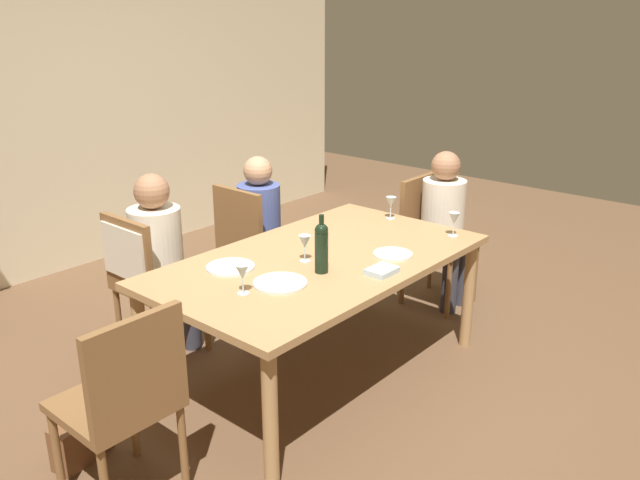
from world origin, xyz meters
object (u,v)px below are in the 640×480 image
Objects in this scene: chair_right_end at (431,231)px; wine_glass_near_left at (305,243)px; person_man_bearded at (262,222)px; dinner_plate_guest_right at (393,254)px; wine_glass_near_right at (242,273)px; dinner_plate_guest_left at (280,283)px; dining_table at (320,269)px; chair_left_end at (125,396)px; wine_glass_far at (454,219)px; wine_bottle_tall_green at (321,246)px; person_woman_host at (446,218)px; person_man_guest at (161,252)px; wine_glass_centre at (391,203)px; dinner_plate_host at (231,267)px; handbag at (81,440)px; chair_far_right at (251,241)px; chair_far_left at (141,269)px.

wine_glass_near_left is at bearing 2.68° from chair_right_end.
dinner_plate_guest_right is (-0.17, -1.21, 0.10)m from person_man_bearded.
wine_glass_near_right reaches higher than dinner_plate_guest_left.
dining_table is at bearing 3.75° from chair_right_end.
chair_left_end is 1.64m from dinner_plate_guest_right.
wine_glass_near_left reaches higher than dining_table.
wine_bottle_tall_green is at bearing 166.61° from wine_glass_far.
person_woman_host reaches higher than wine_glass_far.
wine_glass_centre is at bearing 56.87° from person_man_guest.
dinner_plate_guest_right is at bearing -38.89° from wine_glass_near_left.
dinner_plate_guest_left is at bearing -87.36° from dinner_plate_host.
dinner_plate_guest_right is (-1.04, -0.38, 0.21)m from chair_right_end.
dining_table is 6.78× the size of handbag.
handbag is (-0.93, -0.57, -0.55)m from person_man_guest.
wine_glass_near_right is (-0.96, -0.97, 0.31)m from chair_far_right.
chair_left_end is 3.39× the size of dinner_plate_guest_left.
chair_far_right is 0.82× the size of person_woman_host.
wine_glass_far is (0.35, -1.30, 0.20)m from person_man_bearded.
wine_glass_near_right is 0.67× the size of dinner_plate_guest_right.
chair_far_right is at bearing 18.94° from handbag.
person_woman_host reaches higher than chair_far_left.
chair_far_right is at bearing 31.18° from chair_left_end.
chair_far_left reaches higher than wine_glass_near_right.
chair_right_end reaches higher than dinner_plate_guest_right.
person_man_bearded reaches higher than chair_right_end.
person_man_guest is at bearing 132.67° from wine_glass_far.
wine_glass_near_left is at bearing -34.47° from dinner_plate_host.
person_man_guest is 1.01m from wine_glass_near_right.
person_woman_host is 5.10× the size of dinner_plate_guest_right.
dinner_plate_guest_left is at bearing -0.79° from chair_left_end.
chair_far_left is at bearing -26.78° from person_woman_host.
chair_left_end is at bearing -58.82° from chair_far_right.
dinner_plate_host is at bearing 150.28° from dining_table.
chair_right_end is at bearing 49.81° from chair_far_right.
handbag is at bearing 153.63° from dinner_plate_guest_left.
dinner_plate_guest_right is (-1.04, -0.27, 0.09)m from person_woman_host.
dinner_plate_host and dinner_plate_guest_left have the same top height.
chair_far_right is 3.59× the size of dinner_plate_host.
chair_far_left is at bearing -90.00° from person_man_guest.
person_man_bearded reaches higher than dinner_plate_host.
chair_far_left reaches higher than wine_glass_far.
person_man_guest is at bearing 47.43° from chair_left_end.
chair_far_left is 1.04m from wine_glass_near_left.
dining_table is 1.48m from handbag.
handbag is at bearing -71.06° from chair_far_right.
wine_glass_near_left is (-1.43, 0.05, 0.19)m from person_woman_host.
wine_bottle_tall_green is 2.10× the size of wine_glass_far.
wine_glass_centre is 2.30m from handbag.
dinner_plate_host is at bearing 145.53° from wine_glass_near_left.
wine_glass_near_right is at bearing 3.85° from chair_right_end.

